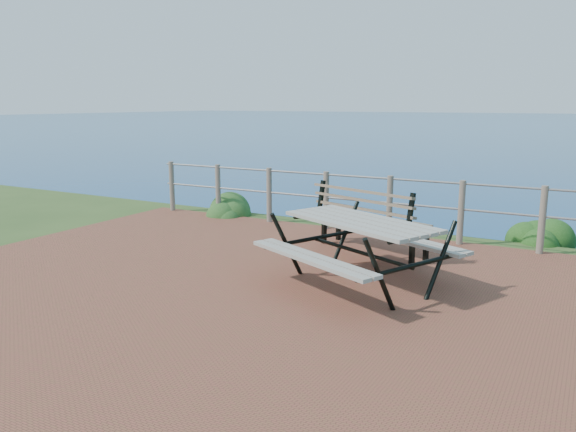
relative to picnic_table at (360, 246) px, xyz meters
The scene contains 6 objects.
ground 1.02m from the picnic_table, 127.71° to the right, with size 10.00×7.00×0.12m, color brown.
safety_railing 2.71m from the picnic_table, 101.52° to the left, with size 9.40×0.10×1.00m.
picnic_table is the anchor object (origin of this frame).
park_bench 1.64m from the picnic_table, 105.25° to the left, with size 1.83×0.98×1.00m.
shrub_lip_west 4.95m from the picnic_table, 144.02° to the left, with size 0.84×0.84×0.61m, color #1E4D1D.
shrub_lip_east 3.99m from the picnic_table, 64.33° to the left, with size 0.76×0.76×0.50m, color #164013.
Camera 1 is at (2.92, -5.37, 2.19)m, focal length 35.00 mm.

